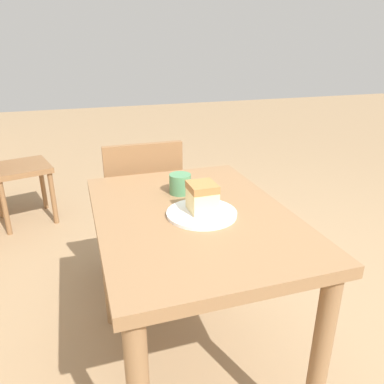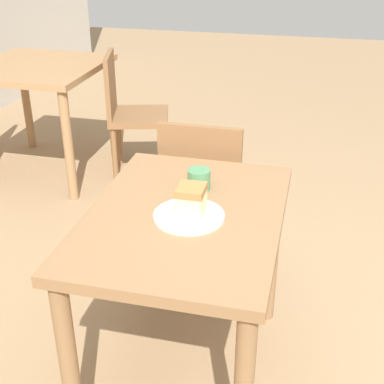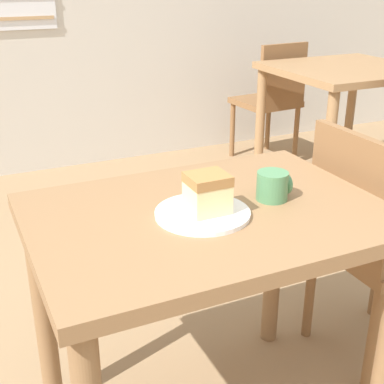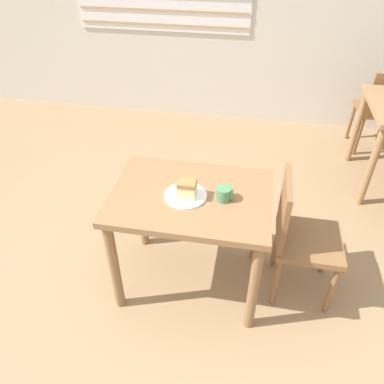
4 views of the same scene
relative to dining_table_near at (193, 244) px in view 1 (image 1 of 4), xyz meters
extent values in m
plane|color=#997A56|center=(-0.05, -0.49, -0.60)|extent=(14.00, 14.00, 0.00)
cube|color=olive|center=(0.00, 0.00, 0.11)|extent=(0.91, 0.66, 0.04)
cylinder|color=olive|center=(-0.41, -0.28, -0.26)|extent=(0.06, 0.06, 0.69)
cylinder|color=olive|center=(0.41, -0.28, -0.26)|extent=(0.06, 0.06, 0.69)
cylinder|color=olive|center=(0.41, 0.28, -0.26)|extent=(0.06, 0.06, 0.69)
cube|color=brown|center=(0.71, 0.07, -0.18)|extent=(0.39, 0.39, 0.04)
cylinder|color=brown|center=(0.87, -0.10, -0.40)|extent=(0.04, 0.04, 0.40)
cylinder|color=brown|center=(0.87, 0.23, -0.40)|extent=(0.04, 0.04, 0.40)
cylinder|color=brown|center=(0.55, -0.10, -0.40)|extent=(0.04, 0.04, 0.40)
cylinder|color=brown|center=(0.55, 0.23, -0.40)|extent=(0.04, 0.04, 0.40)
cube|color=brown|center=(0.53, 0.07, 0.04)|extent=(0.03, 0.37, 0.41)
cube|color=brown|center=(1.74, 0.76, -0.18)|extent=(0.48, 0.48, 0.04)
cylinder|color=brown|center=(1.62, 0.56, -0.40)|extent=(0.04, 0.04, 0.40)
cylinder|color=brown|center=(1.94, 0.65, -0.40)|extent=(0.04, 0.04, 0.40)
cylinder|color=brown|center=(1.54, 0.88, -0.40)|extent=(0.04, 0.04, 0.40)
cylinder|color=white|center=(-0.03, -0.02, 0.13)|extent=(0.24, 0.24, 0.01)
cube|color=beige|center=(-0.02, -0.03, 0.18)|extent=(0.10, 0.09, 0.07)
cube|color=#A3703D|center=(-0.02, -0.03, 0.23)|extent=(0.10, 0.09, 0.03)
cylinder|color=#4C8456|center=(0.19, -0.01, 0.17)|extent=(0.08, 0.08, 0.08)
torus|color=#4C8456|center=(0.23, -0.01, 0.17)|extent=(0.02, 0.06, 0.06)
camera|label=1|loc=(-1.12, 0.36, 0.68)|focal=35.00mm
camera|label=2|loc=(-1.54, -0.40, 1.03)|focal=50.00mm
camera|label=3|loc=(-0.56, -1.11, 0.70)|focal=50.00mm
camera|label=4|loc=(0.31, -1.64, 1.43)|focal=35.00mm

